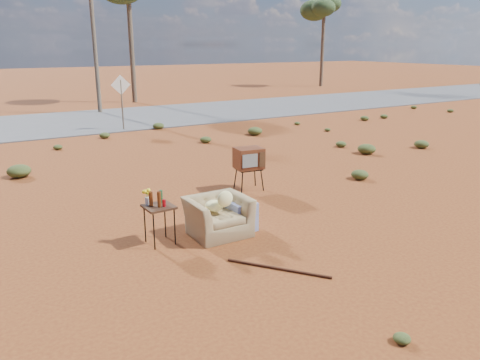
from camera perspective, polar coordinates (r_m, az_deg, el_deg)
ground at (r=8.41m, az=0.97°, el=-7.17°), size 140.00×140.00×0.00m
highway at (r=22.18m, az=-20.03°, el=6.62°), size 140.00×7.00×0.04m
armchair at (r=8.50m, az=-2.20°, el=-3.74°), size 1.25×0.79×0.93m
tv_unit at (r=10.97m, az=1.09°, el=2.60°), size 0.69×0.59×1.02m
side_table at (r=8.10m, az=-10.18°, el=-2.94°), size 0.51×0.51×0.97m
rusty_bar at (r=7.34m, az=4.67°, el=-10.69°), size 1.06×1.34×0.04m
road_sign at (r=19.46m, az=-14.28°, el=10.29°), size 0.78×0.06×2.19m
eucalyptus_right at (r=40.25m, az=10.22°, el=19.65°), size 3.20×3.20×7.10m
utility_pole_center at (r=24.82m, az=-17.47°, el=17.35°), size 1.40×0.20×8.00m
scrub_patch at (r=11.87m, az=-13.78°, el=0.11°), size 17.49×8.07×0.33m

